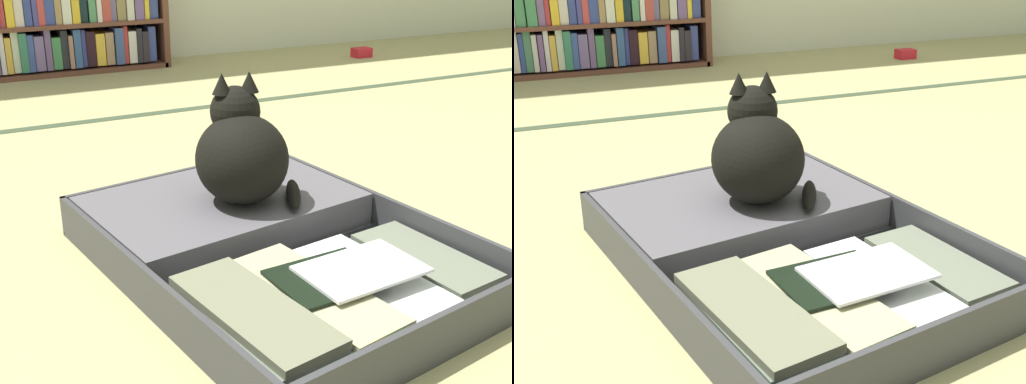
{
  "view_description": "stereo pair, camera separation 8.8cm",
  "coord_description": "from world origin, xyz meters",
  "views": [
    {
      "loc": [
        -0.67,
        -1.05,
        0.67
      ],
      "look_at": [
        -0.09,
        0.12,
        0.14
      ],
      "focal_mm": 46.48,
      "sensor_mm": 36.0,
      "label": 1
    },
    {
      "loc": [
        -0.59,
        -1.09,
        0.67
      ],
      "look_at": [
        -0.09,
        0.12,
        0.14
      ],
      "focal_mm": 46.48,
      "sensor_mm": 36.0,
      "label": 2
    }
  ],
  "objects": [
    {
      "name": "open_suitcase",
      "position": [
        -0.1,
        0.08,
        0.04
      ],
      "size": [
        0.74,
        0.93,
        0.1
      ],
      "color": "#3B3B3E",
      "rests_on": "ground_plane"
    },
    {
      "name": "tatami_border",
      "position": [
        0.0,
        1.34,
        0.0
      ],
      "size": [
        4.8,
        0.05,
        0.0
      ],
      "color": "#384831",
      "rests_on": "ground_plane"
    },
    {
      "name": "ground_plane",
      "position": [
        0.0,
        0.0,
        0.0
      ],
      "size": [
        10.0,
        10.0,
        0.0
      ],
      "primitive_type": "plane",
      "color": "tan"
    },
    {
      "name": "black_cat",
      "position": [
        -0.08,
        0.2,
        0.21
      ],
      "size": [
        0.27,
        0.25,
        0.28
      ],
      "color": "black",
      "rests_on": "open_suitcase"
    },
    {
      "name": "small_red_pouch",
      "position": [
        1.48,
        1.95,
        0.02
      ],
      "size": [
        0.1,
        0.07,
        0.05
      ],
      "color": "red",
      "rests_on": "ground_plane"
    },
    {
      "name": "bookshelf",
      "position": [
        -0.35,
        2.27,
        0.33
      ],
      "size": [
        1.59,
        0.23,
        0.68
      ],
      "color": "brown",
      "rests_on": "ground_plane"
    }
  ]
}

